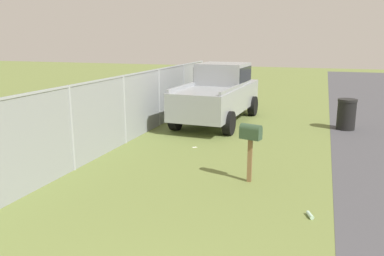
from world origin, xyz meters
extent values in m
cube|color=brown|center=(5.92, -0.20, 0.47)|extent=(0.09, 0.09, 0.94)
cube|color=#334C33|center=(5.92, -0.20, 1.05)|extent=(0.31, 0.48, 0.22)
cylinder|color=#334C33|center=(5.92, -0.20, 1.16)|extent=(0.31, 0.48, 0.20)
cube|color=red|center=(6.03, -0.20, 1.11)|extent=(0.02, 0.04, 0.18)
cube|color=#93999E|center=(11.54, 2.00, 0.88)|extent=(5.23, 2.07, 0.90)
cube|color=#93999E|center=(12.16, 1.97, 1.71)|extent=(1.83, 1.76, 0.76)
cube|color=black|center=(12.16, 1.97, 1.71)|extent=(1.78, 1.80, 0.53)
cube|color=#93999E|center=(10.45, 2.89, 1.39)|extent=(2.68, 0.21, 0.12)
cube|color=#93999E|center=(10.37, 1.21, 1.39)|extent=(2.68, 0.21, 0.12)
cylinder|color=black|center=(13.29, 2.83, 0.38)|extent=(0.77, 0.30, 0.76)
cylinder|color=black|center=(13.20, 1.01, 0.38)|extent=(0.77, 0.30, 0.76)
cylinder|color=black|center=(9.89, 2.99, 0.38)|extent=(0.77, 0.30, 0.76)
cylinder|color=black|center=(9.80, 1.17, 0.38)|extent=(0.77, 0.30, 0.76)
cylinder|color=black|center=(11.79, -2.37, 0.47)|extent=(0.59, 0.59, 0.95)
cylinder|color=black|center=(11.79, -2.37, 0.99)|extent=(0.62, 0.62, 0.08)
cylinder|color=#9EA3A8|center=(5.37, 3.79, 0.99)|extent=(0.07, 0.07, 1.98)
cylinder|color=#9EA3A8|center=(7.88, 3.79, 0.99)|extent=(0.07, 0.07, 1.98)
cylinder|color=#9EA3A8|center=(10.38, 3.79, 0.99)|extent=(0.07, 0.07, 1.98)
cylinder|color=#9EA3A8|center=(12.89, 3.79, 0.99)|extent=(0.07, 0.07, 1.98)
cylinder|color=#9EA3A8|center=(15.39, 3.79, 0.99)|extent=(0.07, 0.07, 1.98)
cube|color=#9EA3A8|center=(7.88, 3.79, 1.95)|extent=(15.03, 0.04, 0.04)
cube|color=gray|center=(7.88, 3.79, 0.99)|extent=(15.03, 0.01, 1.98)
cylinder|color=#B2D8BF|center=(4.56, -1.50, 0.04)|extent=(0.23, 0.15, 0.07)
cube|color=silver|center=(8.08, 1.74, 0.00)|extent=(0.14, 0.15, 0.01)
camera|label=1|loc=(-1.94, -1.54, 3.00)|focal=36.53mm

